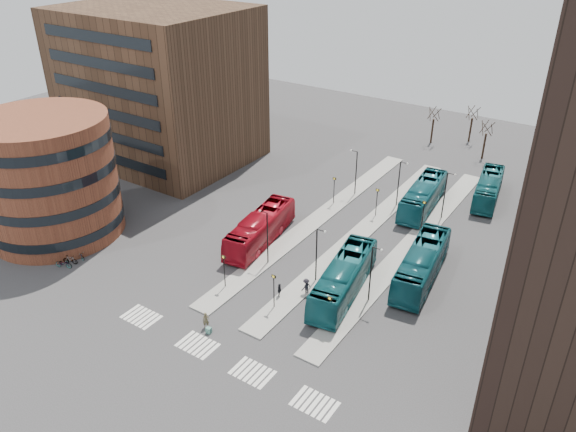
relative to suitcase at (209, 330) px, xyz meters
The scene contains 23 objects.
ground 5.91m from the suitcase, 78.09° to the right, with size 160.00×160.00×0.00m, color #303032.
island_left 24.38m from the suitcase, 96.55° to the left, with size 2.50×45.00×0.15m, color gray.
island_mid 24.44m from the suitcase, 82.43° to the left, with size 2.50×45.00×0.15m, color gray.
island_right 25.92m from the suitcase, 69.16° to the left, with size 2.50×45.00×0.15m, color gray.
suitcase is the anchor object (origin of this frame).
red_bus 16.46m from the suitcase, 109.60° to the left, with size 2.94×12.55×3.50m, color maroon.
teal_bus_a 14.02m from the suitcase, 59.20° to the left, with size 3.01×12.85×3.58m, color #135860.
teal_bus_b 34.23m from the suitcase, 78.62° to the left, with size 2.94×12.55×3.50m, color #145B68.
teal_bus_c 22.51m from the suitcase, 56.06° to the left, with size 3.01×12.85×3.58m, color #12515C.
teal_bus_d 42.68m from the suitcase, 72.38° to the left, with size 2.70×11.53×3.21m, color #13585F.
traveller 0.96m from the suitcase, 146.25° to the left, with size 0.59×0.39×1.62m, color brown.
commuter_a 12.90m from the suitcase, 117.04° to the left, with size 0.90×0.70×1.85m, color black.
commuter_b 8.26m from the suitcase, 74.06° to the left, with size 0.91×0.38×1.55m, color black.
commuter_c 10.69m from the suitcase, 67.10° to the left, with size 1.13×0.65×1.75m, color black.
bicycle_near 19.79m from the suitcase, behind, with size 0.67×1.92×1.01m, color gray.
bicycle_mid 19.79m from the suitcase, behind, with size 0.48×1.69×1.02m, color gray.
bicycle_far 19.84m from the suitcase, behind, with size 0.59×1.70×0.89m, color gray.
crosswalk_stripes 3.47m from the suitcase, 30.90° to the right, with size 22.35×2.40×0.01m.
round_building 27.93m from the suitcase, behind, with size 15.16×15.16×14.00m.
office_block 44.55m from the suitcase, 139.29° to the left, with size 25.00×20.12×22.00m.
sign_poles 17.58m from the suitcase, 80.70° to the left, with size 12.45×22.12×3.65m.
lamp_posts 22.79m from the suitcase, 80.16° to the left, with size 14.04×20.24×6.12m.
bare_trees 57.07m from the suitcase, 86.09° to the left, with size 10.97×8.14×5.90m.
Camera 1 is at (26.50, -22.97, 33.38)m, focal length 35.00 mm.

